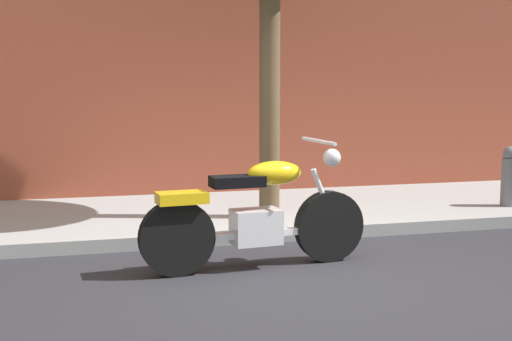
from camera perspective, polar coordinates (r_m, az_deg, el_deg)
ground_plane at (r=6.11m, az=3.34°, el=-8.82°), size 60.00×60.00×0.00m
sidewalk at (r=8.54m, az=-2.05°, el=-3.67°), size 21.38×2.67×0.14m
motorcycle at (r=6.25m, az=-0.03°, el=-3.91°), size 2.17×0.70×1.18m
fire_hydrant at (r=9.24m, az=20.44°, el=-0.86°), size 0.20×0.20×0.91m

